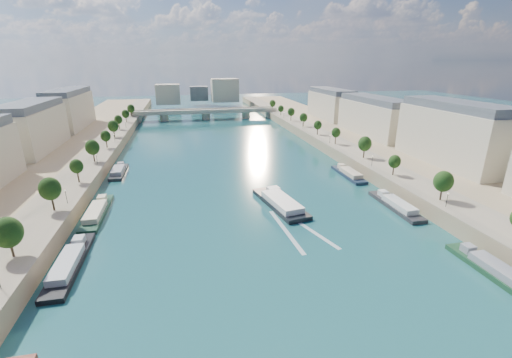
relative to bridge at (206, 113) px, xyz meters
name	(u,v)px	position (x,y,z in m)	size (l,w,h in m)	color
ground	(233,176)	(0.00, -142.44, -5.08)	(700.00, 700.00, 0.00)	#0D353A
quay_left	(35,182)	(-72.00, -142.44, -2.58)	(44.00, 520.00, 5.00)	#9E8460
quay_right	(393,159)	(72.00, -142.44, -2.58)	(44.00, 520.00, 5.00)	#9E8460
pave_left	(79,173)	(-57.00, -142.44, -0.03)	(14.00, 520.00, 0.10)	gray
pave_right	(363,156)	(57.00, -142.44, -0.03)	(14.00, 520.00, 0.10)	gray
trees_left	(84,157)	(-55.00, -140.44, 5.39)	(4.80, 268.80, 8.26)	#382B1E
trees_right	(349,139)	(55.00, -132.44, 5.39)	(4.80, 268.80, 8.26)	#382B1E
lamps_left	(84,173)	(-52.50, -152.44, 2.70)	(0.36, 200.36, 4.28)	black
lamps_right	(349,147)	(52.50, -137.44, 2.70)	(0.36, 200.36, 4.28)	black
buildings_left	(1,139)	(-85.00, -130.44, 11.37)	(16.00, 226.00, 23.20)	beige
buildings_right	(407,122)	(85.00, -130.44, 11.37)	(16.00, 226.00, 23.20)	beige
skyline	(203,92)	(3.19, 77.08, 9.57)	(79.00, 42.00, 22.00)	beige
bridge	(206,113)	(0.00, 0.00, 0.00)	(112.00, 12.00, 8.15)	#C1B79E
tour_barge	(280,203)	(10.34, -175.77, -4.06)	(12.65, 28.37, 3.76)	black
wake	(297,229)	(10.34, -192.38, -5.06)	(12.23, 26.03, 0.04)	silver
moored_barges_left	(68,267)	(-45.50, -200.39, -4.24)	(5.00, 159.14, 3.60)	#1A1D3A
moored_barges_right	(435,232)	(45.50, -203.11, -4.24)	(5.00, 121.93, 3.60)	black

